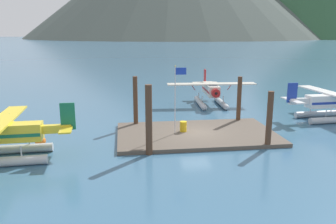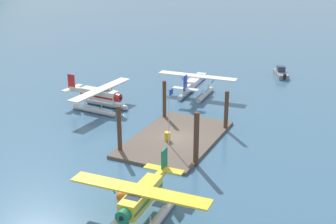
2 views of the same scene
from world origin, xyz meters
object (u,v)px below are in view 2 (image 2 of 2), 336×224
(seaplane_white_stbd_fwd, at_px, (196,84))
(seaplane_cream_bow_right, at_px, (100,97))
(fuel_drum, at_px, (167,136))
(seaplane_yellow_port_aft, at_px, (141,201))
(boat_grey_open_se, at_px, (281,73))
(mooring_buoy, at_px, (121,197))
(flagpole, at_px, (169,110))

(seaplane_white_stbd_fwd, bearing_deg, seaplane_cream_bow_right, 139.78)
(fuel_drum, relative_size, seaplane_yellow_port_aft, 0.08)
(fuel_drum, height_order, seaplane_yellow_port_aft, seaplane_yellow_port_aft)
(seaplane_white_stbd_fwd, height_order, boat_grey_open_se, seaplane_white_stbd_fwd)
(mooring_buoy, relative_size, seaplane_cream_bow_right, 0.08)
(flagpole, distance_m, fuel_drum, 3.22)
(seaplane_white_stbd_fwd, bearing_deg, fuel_drum, -168.60)
(boat_grey_open_se, bearing_deg, mooring_buoy, 175.21)
(seaplane_yellow_port_aft, relative_size, boat_grey_open_se, 2.30)
(seaplane_white_stbd_fwd, height_order, seaplane_yellow_port_aft, same)
(seaplane_white_stbd_fwd, bearing_deg, seaplane_yellow_port_aft, -165.77)
(seaplane_cream_bow_right, height_order, seaplane_yellow_port_aft, same)
(mooring_buoy, relative_size, boat_grey_open_se, 0.18)
(flagpole, bearing_deg, seaplane_white_stbd_fwd, 12.75)
(seaplane_cream_bow_right, relative_size, boat_grey_open_se, 2.31)
(seaplane_yellow_port_aft, bearing_deg, seaplane_white_stbd_fwd, 14.23)
(mooring_buoy, bearing_deg, boat_grey_open_se, -4.79)
(seaplane_yellow_port_aft, height_order, boat_grey_open_se, seaplane_yellow_port_aft)
(seaplane_yellow_port_aft, bearing_deg, flagpole, 16.11)
(boat_grey_open_se, bearing_deg, seaplane_white_stbd_fwd, 150.71)
(seaplane_yellow_port_aft, xyz_separation_m, boat_grey_open_se, (42.50, -0.79, -1.09))
(flagpole, relative_size, fuel_drum, 6.43)
(mooring_buoy, distance_m, seaplane_yellow_port_aft, 3.31)
(flagpole, xyz_separation_m, boat_grey_open_se, (30.15, -4.35, -3.36))
(boat_grey_open_se, bearing_deg, fuel_drum, 170.60)
(fuel_drum, bearing_deg, seaplane_cream_bow_right, 64.85)
(flagpole, bearing_deg, seaplane_cream_bow_right, 63.22)
(mooring_buoy, xyz_separation_m, boat_grey_open_se, (40.88, -3.43, 0.09))
(flagpole, xyz_separation_m, fuel_drum, (0.67, 0.53, -3.10))
(fuel_drum, xyz_separation_m, seaplane_cream_bow_right, (5.38, 11.46, 0.84))
(flagpole, distance_m, seaplane_white_stbd_fwd, 16.52)
(seaplane_white_stbd_fwd, bearing_deg, mooring_buoy, -170.34)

